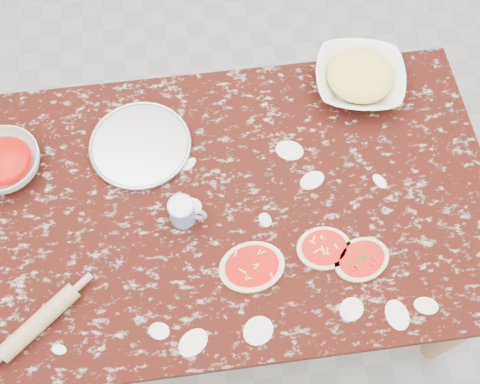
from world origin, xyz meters
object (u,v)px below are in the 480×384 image
pizza_tray (140,146)px  cheese_bowl (359,79)px  flour_mug (183,212)px  sauce_bowl (4,163)px  worktable (240,210)px  rolling_pin (39,322)px

pizza_tray → cheese_bowl: cheese_bowl is taller
cheese_bowl → flour_mug: bearing=-146.5°
cheese_bowl → sauce_bowl: bearing=-171.5°
worktable → sauce_bowl: sauce_bowl is taller
cheese_bowl → worktable: bearing=-140.4°
worktable → pizza_tray: size_ratio=4.94×
cheese_bowl → flour_mug: size_ratio=2.62×
sauce_bowl → flour_mug: flour_mug is taller
pizza_tray → rolling_pin: (-0.30, -0.54, 0.02)m
rolling_pin → worktable: bearing=27.6°
sauce_bowl → cheese_bowl: bearing=8.5°
rolling_pin → pizza_tray: bearing=60.7°
worktable → flour_mug: 0.22m
worktable → flour_mug: size_ratio=13.95×
pizza_tray → flour_mug: bearing=-66.1°
sauce_bowl → rolling_pin: 0.53m
pizza_tray → cheese_bowl: (0.75, 0.15, 0.03)m
cheese_bowl → rolling_pin: cheese_bowl is taller
flour_mug → rolling_pin: size_ratio=0.45×
pizza_tray → cheese_bowl: 0.77m
pizza_tray → flour_mug: 0.30m
sauce_bowl → rolling_pin: bearing=-77.0°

